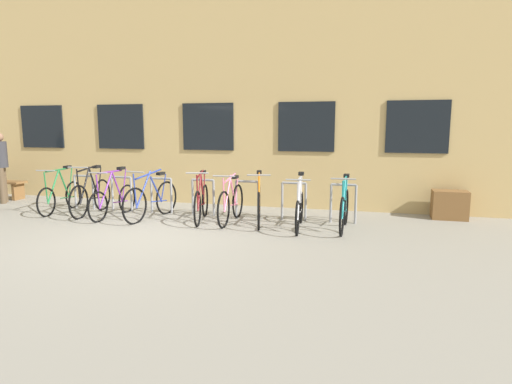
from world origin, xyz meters
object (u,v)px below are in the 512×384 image
at_px(bicycle_silver, 299,209).
at_px(person_by_bench, 1,163).
at_px(bicycle_maroon, 201,202).
at_px(bicycle_blue, 151,200).
at_px(bicycle_green, 61,195).
at_px(bicycle_orange, 259,204).
at_px(bicycle_pink, 231,203).
at_px(bicycle_teal, 344,209).
at_px(bicycle_black, 91,196).
at_px(bicycle_purple, 113,199).
at_px(planter_box, 450,205).

distance_m(bicycle_silver, person_by_bench, 7.76).
bearing_deg(bicycle_maroon, bicycle_blue, -176.81).
bearing_deg(bicycle_green, bicycle_orange, -0.10).
bearing_deg(bicycle_silver, bicycle_maroon, 175.96).
bearing_deg(bicycle_blue, bicycle_pink, 3.13).
bearing_deg(bicycle_orange, bicycle_teal, -2.48).
relative_size(bicycle_black, person_by_bench, 0.97).
bearing_deg(bicycle_blue, person_by_bench, 171.04).
bearing_deg(bicycle_purple, person_by_bench, 168.15).
bearing_deg(bicycle_silver, bicycle_blue, 178.49).
height_order(bicycle_black, bicycle_silver, bicycle_black).
xyz_separation_m(bicycle_green, bicycle_maroon, (3.45, -0.07, 0.02)).
relative_size(bicycle_purple, bicycle_teal, 1.02).
height_order(bicycle_blue, bicycle_pink, bicycle_blue).
relative_size(bicycle_pink, planter_box, 2.43).
relative_size(bicycle_green, planter_box, 2.41).
distance_m(bicycle_green, bicycle_black, 0.84).
distance_m(bicycle_blue, bicycle_orange, 2.31).
xyz_separation_m(bicycle_maroon, bicycle_purple, (-1.98, -0.11, -0.02)).
relative_size(bicycle_green, bicycle_maroon, 1.03).
distance_m(bicycle_green, bicycle_purple, 1.49).
xyz_separation_m(bicycle_silver, bicycle_teal, (0.83, 0.13, 0.02)).
bearing_deg(bicycle_green, bicycle_pink, -0.46).
bearing_deg(person_by_bench, bicycle_blue, -8.96).
bearing_deg(person_by_bench, bicycle_orange, -4.98).
bearing_deg(planter_box, bicycle_pink, -161.55).
distance_m(bicycle_black, planter_box, 7.72).
relative_size(bicycle_silver, planter_box, 2.38).
distance_m(bicycle_maroon, bicycle_silver, 2.06).
distance_m(bicycle_blue, bicycle_silver, 3.15).
xyz_separation_m(bicycle_maroon, planter_box, (4.96, 1.48, -0.09)).
xyz_separation_m(bicycle_green, bicycle_purple, (1.48, -0.18, 0.00)).
bearing_deg(bicycle_green, person_by_bench, 164.93).
distance_m(bicycle_orange, planter_box, 4.02).
bearing_deg(bicycle_teal, person_by_bench, 175.51).
distance_m(bicycle_purple, bicycle_teal, 4.86).
height_order(bicycle_blue, bicycle_teal, bicycle_blue).
height_order(bicycle_silver, person_by_bench, person_by_bench).
relative_size(bicycle_black, bicycle_pink, 1.01).
xyz_separation_m(bicycle_black, bicycle_orange, (3.82, 0.05, -0.01)).
relative_size(bicycle_silver, bicycle_orange, 1.01).
height_order(bicycle_purple, bicycle_orange, bicycle_purple).
distance_m(bicycle_maroon, planter_box, 5.18).
bearing_deg(person_by_bench, bicycle_silver, -5.93).
bearing_deg(person_by_bench, bicycle_pink, -5.66).
bearing_deg(bicycle_silver, bicycle_purple, 179.56).
relative_size(bicycle_green, bicycle_silver, 1.01).
relative_size(bicycle_blue, bicycle_black, 1.05).
xyz_separation_m(bicycle_green, bicycle_black, (0.84, -0.06, 0.03)).
xyz_separation_m(bicycle_blue, bicycle_teal, (3.98, 0.05, -0.01)).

